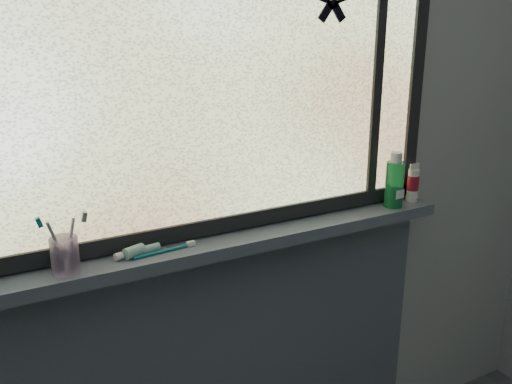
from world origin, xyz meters
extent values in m
cube|color=#9EA3A8|center=(0.00, 1.30, 1.25)|extent=(3.00, 0.01, 2.50)
cube|color=#495262|center=(0.00, 1.23, 1.00)|extent=(1.62, 0.14, 0.04)
cube|color=#495262|center=(0.00, 1.29, 0.49)|extent=(1.62, 0.02, 0.98)
cube|color=silver|center=(0.00, 1.28, 1.53)|extent=(1.50, 0.01, 1.00)
cube|color=black|center=(0.00, 1.28, 1.05)|extent=(1.60, 0.03, 0.05)
cube|color=black|center=(0.78, 1.28, 1.53)|extent=(0.05, 0.03, 1.10)
cube|color=black|center=(0.60, 1.28, 1.53)|extent=(0.03, 0.03, 1.00)
cylinder|color=#A88CB9|center=(-0.48, 1.22, 1.07)|extent=(0.08, 0.08, 0.10)
cylinder|color=#1D964C|center=(0.66, 1.22, 1.12)|extent=(0.09, 0.09, 0.16)
cylinder|color=silver|center=(0.77, 1.23, 1.10)|extent=(0.05, 0.05, 0.10)
camera|label=1|loc=(-0.69, -0.26, 1.70)|focal=40.00mm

